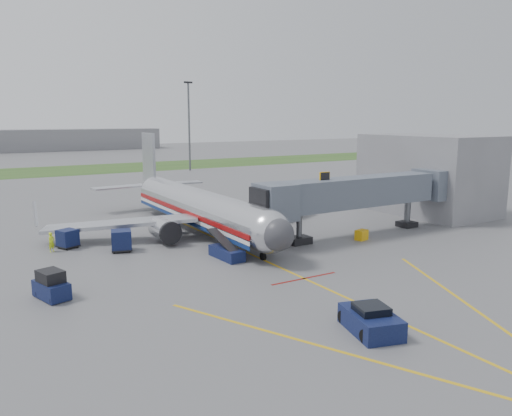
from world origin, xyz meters
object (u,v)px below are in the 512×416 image
ramp_worker (52,242)px  baggage_tug (51,286)px  belt_loader (226,252)px  airliner (199,207)px  pushback_tug (371,321)px

ramp_worker → baggage_tug: bearing=-133.5°
belt_loader → ramp_worker: (-12.75, 10.20, 0.36)m
airliner → pushback_tug: size_ratio=8.17×
airliner → belt_loader: size_ratio=7.64×
pushback_tug → belt_loader: size_ratio=0.93×
pushback_tug → belt_loader: bearing=90.0°
airliner → belt_loader: bearing=-102.6°
airliner → pushback_tug: (-2.50, -29.02, -1.97)m
ramp_worker → belt_loader: bearing=-73.1°
pushback_tug → baggage_tug: (-14.80, 15.18, 0.20)m
airliner → ramp_worker: (-15.26, -1.00, -1.73)m
airliner → ramp_worker: airliner is taller
baggage_tug → ramp_worker: baggage_tug is taller
airliner → baggage_tug: 22.23m
pushback_tug → ramp_worker: bearing=114.5°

